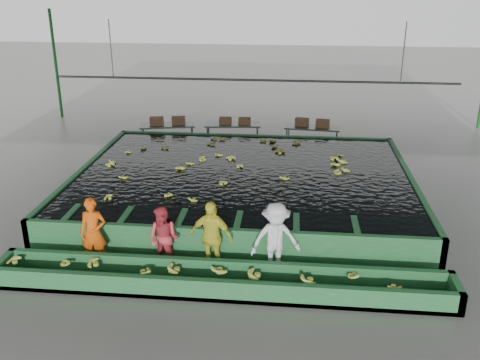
# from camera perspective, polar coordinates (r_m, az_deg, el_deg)

# --- Properties ---
(ground) EXTENTS (80.00, 80.00, 0.00)m
(ground) POSITION_cam_1_polar(r_m,az_deg,el_deg) (15.03, -0.19, -4.24)
(ground) COLOR slate
(ground) RESTS_ON ground
(shed_roof) EXTENTS (20.00, 22.00, 0.04)m
(shed_roof) POSITION_cam_1_polar(r_m,az_deg,el_deg) (13.66, -0.22, 15.08)
(shed_roof) COLOR gray
(shed_roof) RESTS_ON shed_posts
(shed_posts) EXTENTS (20.00, 22.00, 5.00)m
(shed_posts) POSITION_cam_1_polar(r_m,az_deg,el_deg) (14.14, -0.21, 4.95)
(shed_posts) COLOR #1A5A22
(shed_posts) RESTS_ON ground
(flotation_tank) EXTENTS (10.00, 8.00, 0.90)m
(flotation_tank) POSITION_cam_1_polar(r_m,az_deg,el_deg) (16.22, 0.36, -0.55)
(flotation_tank) COLOR #236132
(flotation_tank) RESTS_ON ground
(tank_water) EXTENTS (9.70, 7.70, 0.00)m
(tank_water) POSITION_cam_1_polar(r_m,az_deg,el_deg) (16.07, 0.36, 0.78)
(tank_water) COLOR black
(tank_water) RESTS_ON flotation_tank
(sorting_trough) EXTENTS (10.00, 1.00, 0.50)m
(sorting_trough) POSITION_cam_1_polar(r_m,az_deg,el_deg) (11.76, -2.07, -10.61)
(sorting_trough) COLOR #236132
(sorting_trough) RESTS_ON ground
(cableway_rail) EXTENTS (0.08, 0.08, 14.00)m
(cableway_rail) POSITION_cam_1_polar(r_m,az_deg,el_deg) (18.88, 1.41, 10.61)
(cableway_rail) COLOR #59605B
(cableway_rail) RESTS_ON shed_roof
(rail_hanger_left) EXTENTS (0.04, 0.04, 2.00)m
(rail_hanger_left) POSITION_cam_1_polar(r_m,az_deg,el_deg) (19.74, -13.60, 13.45)
(rail_hanger_left) COLOR #59605B
(rail_hanger_left) RESTS_ON shed_roof
(rail_hanger_right) EXTENTS (0.04, 0.04, 2.00)m
(rail_hanger_right) POSITION_cam_1_polar(r_m,az_deg,el_deg) (19.00, 17.05, 12.85)
(rail_hanger_right) COLOR #59605B
(rail_hanger_right) RESTS_ON shed_roof
(worker_a) EXTENTS (0.65, 0.46, 1.69)m
(worker_a) POSITION_cam_1_polar(r_m,az_deg,el_deg) (12.89, -15.37, -5.40)
(worker_a) COLOR #E4520D
(worker_a) RESTS_ON ground
(worker_b) EXTENTS (0.89, 0.79, 1.54)m
(worker_b) POSITION_cam_1_polar(r_m,az_deg,el_deg) (12.44, -8.15, -6.20)
(worker_b) COLOR #C83643
(worker_b) RESTS_ON ground
(worker_c) EXTENTS (1.09, 0.63, 1.74)m
(worker_c) POSITION_cam_1_polar(r_m,az_deg,el_deg) (12.19, -3.11, -6.07)
(worker_c) COLOR yellow
(worker_c) RESTS_ON ground
(worker_d) EXTENTS (1.27, 0.94, 1.76)m
(worker_d) POSITION_cam_1_polar(r_m,az_deg,el_deg) (12.06, 3.81, -6.36)
(worker_d) COLOR silver
(worker_d) RESTS_ON ground
(packing_table_left) EXTENTS (2.25, 1.31, 0.96)m
(packing_table_left) POSITION_cam_1_polar(r_m,az_deg,el_deg) (21.27, -7.70, 4.65)
(packing_table_left) COLOR #59605B
(packing_table_left) RESTS_ON ground
(packing_table_mid) EXTENTS (2.23, 1.06, 0.98)m
(packing_table_mid) POSITION_cam_1_polar(r_m,az_deg,el_deg) (21.13, -0.79, 4.76)
(packing_table_mid) COLOR #59605B
(packing_table_mid) RESTS_ON ground
(packing_table_right) EXTENTS (2.17, 1.04, 0.96)m
(packing_table_right) POSITION_cam_1_polar(r_m,az_deg,el_deg) (21.00, 7.67, 4.42)
(packing_table_right) COLOR #59605B
(packing_table_right) RESTS_ON ground
(box_stack_left) EXTENTS (1.42, 0.65, 0.30)m
(box_stack_left) POSITION_cam_1_polar(r_m,az_deg,el_deg) (21.11, -7.71, 5.88)
(box_stack_left) COLOR brown
(box_stack_left) RESTS_ON packing_table_left
(box_stack_mid) EXTENTS (1.23, 0.38, 0.26)m
(box_stack_mid) POSITION_cam_1_polar(r_m,az_deg,el_deg) (20.90, -0.54, 5.97)
(box_stack_mid) COLOR brown
(box_stack_mid) RESTS_ON packing_table_mid
(box_stack_right) EXTENTS (1.35, 0.59, 0.28)m
(box_stack_right) POSITION_cam_1_polar(r_m,az_deg,el_deg) (20.91, 7.70, 5.72)
(box_stack_right) COLOR brown
(box_stack_right) RESTS_ON packing_table_right
(floating_bananas) EXTENTS (9.14, 6.23, 0.12)m
(floating_bananas) POSITION_cam_1_polar(r_m,az_deg,el_deg) (16.82, 0.62, 1.72)
(floating_bananas) COLOR #ABB53F
(floating_bananas) RESTS_ON tank_water
(trough_bananas) EXTENTS (8.64, 0.58, 0.12)m
(trough_bananas) POSITION_cam_1_polar(r_m,az_deg,el_deg) (11.69, -2.08, -9.99)
(trough_bananas) COLOR #ABB53F
(trough_bananas) RESTS_ON sorting_trough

